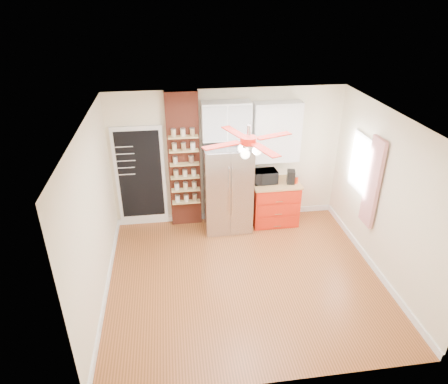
{
  "coord_description": "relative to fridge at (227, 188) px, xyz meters",
  "views": [
    {
      "loc": [
        -1.07,
        -5.16,
        4.35
      ],
      "look_at": [
        -0.22,
        0.9,
        1.17
      ],
      "focal_mm": 32.0,
      "sensor_mm": 36.0,
      "label": 1
    }
  ],
  "objects": [
    {
      "name": "upper_shelf_unit",
      "position": [
        0.97,
        0.22,
        1.0
      ],
      "size": [
        0.9,
        0.3,
        1.15
      ],
      "primitive_type": "cube",
      "color": "white",
      "rests_on": "wall_back"
    },
    {
      "name": "ceiling_fan",
      "position": [
        0.05,
        -1.63,
        1.55
      ],
      "size": [
        1.4,
        1.4,
        0.44
      ],
      "color": "silver",
      "rests_on": "ceiling"
    },
    {
      "name": "upper_glass_cabinet",
      "position": [
        0.0,
        0.2,
        1.27
      ],
      "size": [
        0.9,
        0.35,
        0.7
      ],
      "primitive_type": "cube",
      "color": "white",
      "rests_on": "wall_back"
    },
    {
      "name": "brick_pillar",
      "position": [
        -0.8,
        0.29,
        0.48
      ],
      "size": [
        0.6,
        0.16,
        2.7
      ],
      "primitive_type": "cube",
      "color": "brown",
      "rests_on": "floor"
    },
    {
      "name": "chalkboard",
      "position": [
        -1.65,
        0.33,
        0.23
      ],
      "size": [
        0.95,
        0.05,
        1.95
      ],
      "color": "white",
      "rests_on": "wall_back"
    },
    {
      "name": "pantry_jar_oats",
      "position": [
        -0.97,
        0.16,
        0.56
      ],
      "size": [
        0.11,
        0.11,
        0.13
      ],
      "primitive_type": "cylinder",
      "rotation": [
        0.0,
        0.0,
        -0.24
      ],
      "color": "#BFAC92",
      "rests_on": "brick_pillar"
    },
    {
      "name": "pantry_jar_beans",
      "position": [
        -0.67,
        0.17,
        0.56
      ],
      "size": [
        0.11,
        0.11,
        0.13
      ],
      "primitive_type": "cylinder",
      "rotation": [
        0.0,
        0.0,
        -0.04
      ],
      "color": "brown",
      "rests_on": "brick_pillar"
    },
    {
      "name": "toaster_oven",
      "position": [
        0.75,
        0.08,
        0.15
      ],
      "size": [
        0.48,
        0.34,
        0.26
      ],
      "primitive_type": "imported",
      "rotation": [
        0.0,
        0.0,
        0.05
      ],
      "color": "black",
      "rests_on": "red_cabinet"
    },
    {
      "name": "window",
      "position": [
        2.28,
        -0.73,
        0.68
      ],
      "size": [
        0.04,
        0.75,
        1.05
      ],
      "primitive_type": "cube",
      "color": "white",
      "rests_on": "wall_right"
    },
    {
      "name": "coffee_maker",
      "position": [
        1.25,
        -0.01,
        0.16
      ],
      "size": [
        0.19,
        0.22,
        0.26
      ],
      "primitive_type": "cube",
      "rotation": [
        0.0,
        0.0,
        -0.21
      ],
      "color": "black",
      "rests_on": "red_cabinet"
    },
    {
      "name": "floor",
      "position": [
        0.05,
        -1.63,
        -0.88
      ],
      "size": [
        4.5,
        4.5,
        0.0
      ],
      "primitive_type": "plane",
      "color": "#9B5227",
      "rests_on": "ground"
    },
    {
      "name": "ceiling",
      "position": [
        0.05,
        -1.63,
        1.83
      ],
      "size": [
        4.5,
        4.5,
        0.0
      ],
      "primitive_type": "plane",
      "color": "white",
      "rests_on": "wall_back"
    },
    {
      "name": "canister_left",
      "position": [
        1.34,
        -0.03,
        0.1
      ],
      "size": [
        0.12,
        0.12,
        0.15
      ],
      "primitive_type": "cylinder",
      "rotation": [
        0.0,
        0.0,
        0.15
      ],
      "color": "red",
      "rests_on": "red_cabinet"
    },
    {
      "name": "wall_left",
      "position": [
        -2.2,
        -1.63,
        0.48
      ],
      "size": [
        0.02,
        4.0,
        2.7
      ],
      "primitive_type": "cube",
      "color": "beige",
      "rests_on": "floor"
    },
    {
      "name": "wall_right",
      "position": [
        2.3,
        -1.63,
        0.48
      ],
      "size": [
        0.02,
        4.0,
        2.7
      ],
      "primitive_type": "cube",
      "color": "beige",
      "rests_on": "floor"
    },
    {
      "name": "fridge",
      "position": [
        0.0,
        0.0,
        0.0
      ],
      "size": [
        0.9,
        0.7,
        1.75
      ],
      "primitive_type": "cube",
      "color": "silver",
      "rests_on": "floor"
    },
    {
      "name": "wall_back",
      "position": [
        0.05,
        0.37,
        0.48
      ],
      "size": [
        4.5,
        0.02,
        2.7
      ],
      "primitive_type": "cube",
      "color": "beige",
      "rests_on": "floor"
    },
    {
      "name": "curtain",
      "position": [
        2.23,
        -1.28,
        0.57
      ],
      "size": [
        0.06,
        0.4,
        1.55
      ],
      "primitive_type": "cube",
      "color": "#A8161E",
      "rests_on": "wall_right"
    },
    {
      "name": "canister_right",
      "position": [
        1.29,
        0.05,
        0.1
      ],
      "size": [
        0.12,
        0.12,
        0.16
      ],
      "primitive_type": "cylinder",
      "rotation": [
        0.0,
        0.0,
        -0.11
      ],
      "color": "red",
      "rests_on": "red_cabinet"
    },
    {
      "name": "wall_front",
      "position": [
        0.05,
        -3.63,
        0.48
      ],
      "size": [
        4.5,
        0.02,
        2.7
      ],
      "primitive_type": "cube",
      "color": "beige",
      "rests_on": "floor"
    },
    {
      "name": "red_cabinet",
      "position": [
        0.97,
        0.05,
        -0.42
      ],
      "size": [
        0.94,
        0.64,
        0.9
      ],
      "color": "red",
      "rests_on": "floor"
    }
  ]
}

